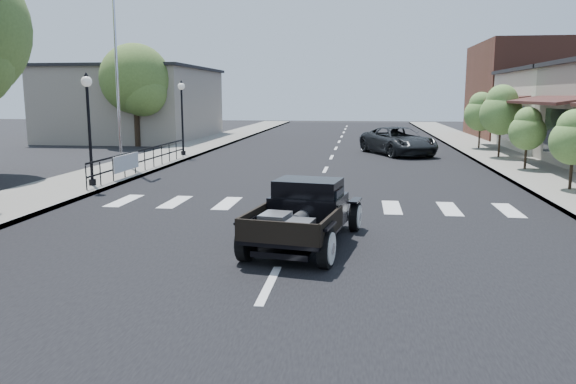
# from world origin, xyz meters

# --- Properties ---
(ground) EXTENTS (120.00, 120.00, 0.00)m
(ground) POSITION_xyz_m (0.00, 0.00, 0.00)
(ground) COLOR black
(ground) RESTS_ON ground
(road) EXTENTS (14.00, 80.00, 0.02)m
(road) POSITION_xyz_m (0.00, 15.00, 0.01)
(road) COLOR black
(road) RESTS_ON ground
(road_markings) EXTENTS (12.00, 60.00, 0.06)m
(road_markings) POSITION_xyz_m (0.00, 10.00, 0.00)
(road_markings) COLOR silver
(road_markings) RESTS_ON ground
(sidewalk_left) EXTENTS (3.00, 80.00, 0.15)m
(sidewalk_left) POSITION_xyz_m (-8.50, 15.00, 0.07)
(sidewalk_left) COLOR gray
(sidewalk_left) RESTS_ON ground
(sidewalk_right) EXTENTS (3.00, 80.00, 0.15)m
(sidewalk_right) POSITION_xyz_m (8.50, 15.00, 0.07)
(sidewalk_right) COLOR gray
(sidewalk_right) RESTS_ON ground
(low_building_left) EXTENTS (10.00, 12.00, 5.00)m
(low_building_left) POSITION_xyz_m (-15.00, 28.00, 2.50)
(low_building_left) COLOR gray
(low_building_left) RESTS_ON ground
(far_building_right) EXTENTS (11.00, 10.00, 7.00)m
(far_building_right) POSITION_xyz_m (15.50, 32.00, 3.50)
(far_building_right) COLOR brown
(far_building_right) RESTS_ON ground
(railing) EXTENTS (0.08, 10.00, 1.00)m
(railing) POSITION_xyz_m (-7.30, 10.00, 0.65)
(railing) COLOR black
(railing) RESTS_ON sidewalk_left
(banner) EXTENTS (0.04, 2.20, 0.60)m
(banner) POSITION_xyz_m (-7.22, 8.00, 0.45)
(banner) COLOR silver
(banner) RESTS_ON sidewalk_left
(lamp_post_b) EXTENTS (0.36, 0.36, 3.78)m
(lamp_post_b) POSITION_xyz_m (-7.60, 6.00, 2.04)
(lamp_post_b) COLOR black
(lamp_post_b) RESTS_ON sidewalk_left
(lamp_post_c) EXTENTS (0.36, 0.36, 3.78)m
(lamp_post_c) POSITION_xyz_m (-7.60, 16.00, 2.04)
(lamp_post_c) COLOR black
(lamp_post_c) RESTS_ON sidewalk_left
(flagpole) EXTENTS (0.12, 0.12, 12.83)m
(flagpole) POSITION_xyz_m (-9.20, 12.00, 6.56)
(flagpole) COLOR silver
(flagpole) RESTS_ON sidewalk_left
(big_tree_far) EXTENTS (4.33, 4.33, 6.37)m
(big_tree_far) POSITION_xyz_m (-12.50, 22.00, 3.18)
(big_tree_far) COLOR #4A672C
(big_tree_far) RESTS_ON ground
(small_tree_b) EXTENTS (1.50, 1.50, 2.50)m
(small_tree_b) POSITION_xyz_m (8.30, 7.19, 1.40)
(small_tree_b) COLOR #57803B
(small_tree_b) RESTS_ON sidewalk_right
(small_tree_c) EXTENTS (1.48, 1.48, 2.47)m
(small_tree_c) POSITION_xyz_m (8.30, 12.38, 1.38)
(small_tree_c) COLOR #57803B
(small_tree_c) RESTS_ON sidewalk_right
(small_tree_d) EXTENTS (2.05, 2.05, 3.42)m
(small_tree_d) POSITION_xyz_m (8.30, 16.98, 1.86)
(small_tree_d) COLOR #57803B
(small_tree_d) RESTS_ON sidewalk_right
(small_tree_e) EXTENTS (1.86, 1.86, 3.11)m
(small_tree_e) POSITION_xyz_m (8.30, 21.79, 1.70)
(small_tree_e) COLOR #57803B
(small_tree_e) RESTS_ON sidewalk_right
(hotrod_pickup) EXTENTS (2.64, 4.44, 1.44)m
(hotrod_pickup) POSITION_xyz_m (0.36, -0.35, 0.72)
(hotrod_pickup) COLOR black
(hotrod_pickup) RESTS_ON ground
(second_car) EXTENTS (4.42, 5.87, 1.48)m
(second_car) POSITION_xyz_m (3.48, 18.81, 0.74)
(second_car) COLOR black
(second_car) RESTS_ON ground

